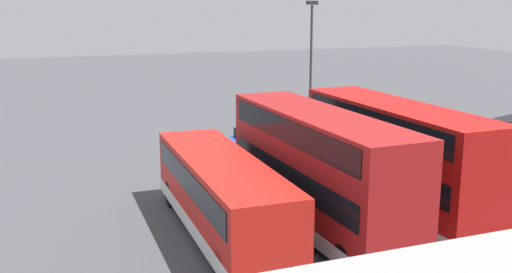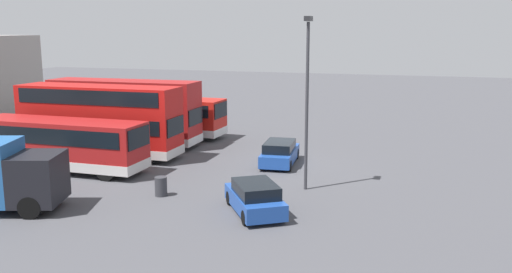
# 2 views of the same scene
# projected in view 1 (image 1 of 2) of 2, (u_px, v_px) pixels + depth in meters

# --- Properties ---
(ground_plane) EXTENTS (140.00, 140.00, 0.00)m
(ground_plane) POSITION_uv_depth(u_px,v_px,m) (254.00, 152.00, 34.35)
(ground_plane) COLOR #47474C
(bus_single_deck_near_end) EXTENTS (2.64, 10.21, 2.95)m
(bus_single_deck_near_end) POSITION_uv_depth(u_px,v_px,m) (470.00, 166.00, 25.46)
(bus_single_deck_near_end) COLOR #A51919
(bus_single_deck_near_end) RESTS_ON ground
(bus_double_decker_second) EXTENTS (2.76, 10.70, 4.55)m
(bus_double_decker_second) POSITION_uv_depth(u_px,v_px,m) (395.00, 155.00, 23.98)
(bus_double_decker_second) COLOR #B71411
(bus_double_decker_second) RESTS_ON ground
(bus_double_decker_third) EXTENTS (2.79, 10.93, 4.55)m
(bus_double_decker_third) POSITION_uv_depth(u_px,v_px,m) (317.00, 167.00, 22.21)
(bus_double_decker_third) COLOR #A51919
(bus_double_decker_third) RESTS_ON ground
(bus_single_deck_fourth) EXTENTS (2.84, 10.61, 2.95)m
(bus_single_deck_fourth) POSITION_uv_depth(u_px,v_px,m) (222.00, 194.00, 21.73)
(bus_single_deck_fourth) COLOR red
(bus_single_deck_fourth) RESTS_ON ground
(car_hatchback_silver) EXTENTS (4.50, 2.23, 1.43)m
(car_hatchback_silver) POSITION_uv_depth(u_px,v_px,m) (258.00, 140.00, 34.29)
(car_hatchback_silver) COLOR #1E479E
(car_hatchback_silver) RESTS_ON ground
(car_small_green) EXTENTS (4.36, 3.75, 1.43)m
(car_small_green) POSITION_uv_depth(u_px,v_px,m) (377.00, 125.00, 38.70)
(car_small_green) COLOR #1E479E
(car_small_green) RESTS_ON ground
(lamp_post_tall) EXTENTS (0.70, 0.30, 8.65)m
(lamp_post_tall) POSITION_uv_depth(u_px,v_px,m) (311.00, 59.00, 37.42)
(lamp_post_tall) COLOR #38383D
(lamp_post_tall) RESTS_ON ground
(waste_bin_yellow) EXTENTS (0.60, 0.60, 0.95)m
(waste_bin_yellow) POSITION_uv_depth(u_px,v_px,m) (411.00, 147.00, 33.68)
(waste_bin_yellow) COLOR #333338
(waste_bin_yellow) RESTS_ON ground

